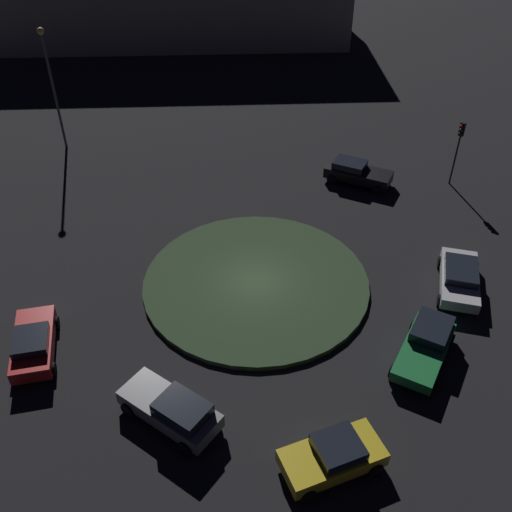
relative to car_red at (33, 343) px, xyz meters
name	(u,v)px	position (x,y,z in m)	size (l,w,h in m)	color
ground_plane	(256,284)	(-11.40, 1.75, -0.74)	(118.08, 118.08, 0.00)	black
roundabout_island	(256,282)	(-11.40, 1.75, -0.61)	(12.15, 12.15, 0.26)	#2D4228
car_red	(33,343)	(0.00, 0.00, 0.00)	(3.23, 4.59, 1.41)	red
car_silver	(460,277)	(-20.13, 8.10, 0.01)	(4.64, 4.40, 1.38)	silver
car_yellow	(333,456)	(-7.70, 12.44, 0.01)	(4.30, 2.80, 1.46)	gold
car_green	(426,346)	(-14.98, 10.46, -0.01)	(4.74, 3.66, 1.38)	#1E7238
car_grey	(172,409)	(-3.57, 7.03, 0.07)	(3.20, 4.80, 1.55)	slate
car_black	(357,172)	(-22.98, -3.13, 0.03)	(3.69, 4.68, 1.48)	black
traffic_light_west	(459,141)	(-28.12, 0.60, 2.43)	(0.36, 0.31, 4.46)	#2D2D2D
streetlamp_south	(51,76)	(-8.48, -19.21, 4.74)	(0.49, 0.49, 8.76)	#4C4C51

